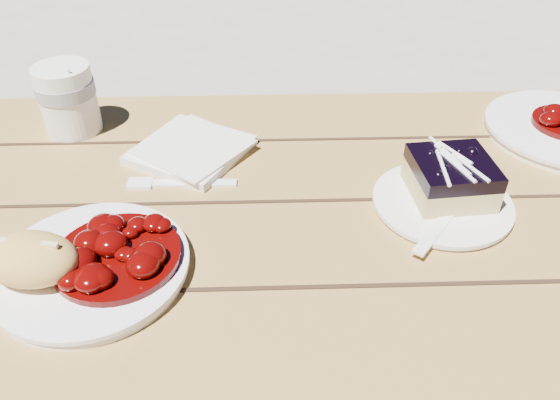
{
  "coord_description": "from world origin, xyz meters",
  "views": [
    {
      "loc": [
        0.19,
        -0.51,
        1.21
      ],
      "look_at": [
        0.21,
        0.01,
        0.81
      ],
      "focal_mm": 35.0,
      "sensor_mm": 36.0,
      "label": 1
    }
  ],
  "objects_px": {
    "picnic_table": "(135,328)",
    "bread_roll": "(30,259)",
    "blueberry_cake": "(451,177)",
    "main_plate": "(92,268)",
    "coffee_cup": "(68,99)",
    "dessert_plate": "(442,204)"
  },
  "relations": [
    {
      "from": "picnic_table",
      "to": "bread_roll",
      "type": "height_order",
      "value": "bread_roll"
    },
    {
      "from": "picnic_table",
      "to": "blueberry_cake",
      "type": "height_order",
      "value": "blueberry_cake"
    },
    {
      "from": "main_plate",
      "to": "bread_roll",
      "type": "bearing_deg",
      "value": -160.02
    },
    {
      "from": "picnic_table",
      "to": "coffee_cup",
      "type": "relative_size",
      "value": 18.16
    },
    {
      "from": "bread_roll",
      "to": "picnic_table",
      "type": "bearing_deg",
      "value": 45.29
    },
    {
      "from": "dessert_plate",
      "to": "bread_roll",
      "type": "bearing_deg",
      "value": -165.11
    },
    {
      "from": "dessert_plate",
      "to": "blueberry_cake",
      "type": "bearing_deg",
      "value": 56.31
    },
    {
      "from": "dessert_plate",
      "to": "blueberry_cake",
      "type": "distance_m",
      "value": 0.04
    },
    {
      "from": "bread_roll",
      "to": "blueberry_cake",
      "type": "xyz_separation_m",
      "value": [
        0.51,
        0.15,
        -0.01
      ]
    },
    {
      "from": "picnic_table",
      "to": "bread_roll",
      "type": "relative_size",
      "value": 18.37
    },
    {
      "from": "main_plate",
      "to": "coffee_cup",
      "type": "distance_m",
      "value": 0.35
    },
    {
      "from": "main_plate",
      "to": "dessert_plate",
      "type": "height_order",
      "value": "main_plate"
    },
    {
      "from": "bread_roll",
      "to": "coffee_cup",
      "type": "bearing_deg",
      "value": 98.57
    },
    {
      "from": "main_plate",
      "to": "dessert_plate",
      "type": "relative_size",
      "value": 1.22
    },
    {
      "from": "main_plate",
      "to": "blueberry_cake",
      "type": "relative_size",
      "value": 2.0
    },
    {
      "from": "main_plate",
      "to": "bread_roll",
      "type": "relative_size",
      "value": 2.02
    },
    {
      "from": "main_plate",
      "to": "bread_roll",
      "type": "distance_m",
      "value": 0.07
    },
    {
      "from": "picnic_table",
      "to": "blueberry_cake",
      "type": "xyz_separation_m",
      "value": [
        0.44,
        0.08,
        0.2
      ]
    },
    {
      "from": "picnic_table",
      "to": "coffee_cup",
      "type": "bearing_deg",
      "value": 113.22
    },
    {
      "from": "dessert_plate",
      "to": "blueberry_cake",
      "type": "height_order",
      "value": "blueberry_cake"
    },
    {
      "from": "picnic_table",
      "to": "main_plate",
      "type": "height_order",
      "value": "main_plate"
    },
    {
      "from": "picnic_table",
      "to": "coffee_cup",
      "type": "xyz_separation_m",
      "value": [
        -0.12,
        0.28,
        0.22
      ]
    }
  ]
}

